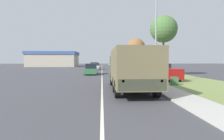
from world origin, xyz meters
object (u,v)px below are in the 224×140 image
Objects in this scene: car_nearest_ahead at (91,69)px; lamp_post at (154,31)px; car_third_ahead at (97,66)px; pickup_truck at (164,72)px; car_second_ahead at (94,66)px; military_truck at (130,68)px.

car_nearest_ahead is 14.05m from lamp_post.
pickup_truck is at bearing -74.89° from car_third_ahead.
car_second_ahead reaches higher than car_nearest_ahead.
car_second_ahead is at bearing -91.41° from car_third_ahead.
car_nearest_ahead is at bearing -90.36° from car_third_ahead.
military_truck is at bearing -82.48° from car_second_ahead.
pickup_truck is (4.92, 6.97, -0.75)m from military_truck.
car_second_ahead is 26.44m from lamp_post.
pickup_truck is (8.58, -8.07, 0.12)m from car_nearest_ahead.
pickup_truck is 5.95m from lamp_post.
lamp_post is (-2.36, -3.88, 3.84)m from pickup_truck.
pickup_truck reaches higher than car_third_ahead.
lamp_post is at bearing -62.49° from car_nearest_ahead.
pickup_truck reaches higher than car_second_ahead.
car_second_ahead is 0.60× the size of lamp_post.
military_truck is 1.67× the size of car_second_ahead.
military_truck reaches higher than car_nearest_ahead.
car_third_ahead is at bearing 88.59° from car_second_ahead.
car_third_ahead is (0.24, 9.76, -0.13)m from car_second_ahead.
car_second_ahead is (-3.76, 28.46, -0.84)m from military_truck.
car_third_ahead is at bearing 95.26° from military_truck.
car_nearest_ahead is 13.42m from car_second_ahead.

